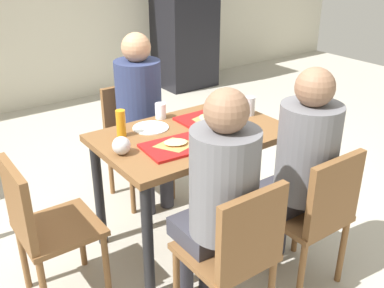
{
  "coord_description": "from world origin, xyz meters",
  "views": [
    {
      "loc": [
        -1.44,
        -2.0,
        1.82
      ],
      "look_at": [
        0.0,
        0.0,
        0.69
      ],
      "focal_mm": 41.92,
      "sensor_mm": 36.0,
      "label": 1
    }
  ],
  "objects_px": {
    "chair_near_left": "(236,250)",
    "pizza_slice_b": "(206,118)",
    "chair_far_side": "(134,133)",
    "tray_red_far": "(207,119)",
    "tray_red_near": "(176,147)",
    "chair_left_end": "(42,223)",
    "person_in_brown_jacket": "(301,160)",
    "pizza_slice_a": "(176,143)",
    "paper_plate_near_edge": "(235,136)",
    "person_far_side": "(142,108)",
    "plastic_cup_b": "(229,141)",
    "main_table": "(192,149)",
    "paper_plate_center": "(151,128)",
    "soda_can": "(250,106)",
    "foil_bundle": "(121,145)",
    "person_in_red": "(219,192)",
    "drink_fridge": "(184,13)",
    "plastic_cup_a": "(161,111)",
    "chair_near_right": "(316,211)",
    "condiment_bottle": "(121,123)"
  },
  "relations": [
    {
      "from": "chair_near_left",
      "to": "pizza_slice_b",
      "type": "height_order",
      "value": "chair_near_left"
    },
    {
      "from": "chair_far_side",
      "to": "tray_red_far",
      "type": "distance_m",
      "value": 0.72
    },
    {
      "from": "tray_red_near",
      "to": "chair_left_end",
      "type": "bearing_deg",
      "value": 170.43
    },
    {
      "from": "person_in_brown_jacket",
      "to": "pizza_slice_a",
      "type": "bearing_deg",
      "value": 134.41
    },
    {
      "from": "person_in_brown_jacket",
      "to": "paper_plate_near_edge",
      "type": "height_order",
      "value": "person_in_brown_jacket"
    },
    {
      "from": "person_far_side",
      "to": "pizza_slice_b",
      "type": "height_order",
      "value": "person_far_side"
    },
    {
      "from": "plastic_cup_b",
      "to": "paper_plate_near_edge",
      "type": "bearing_deg",
      "value": 37.61
    },
    {
      "from": "main_table",
      "to": "paper_plate_center",
      "type": "height_order",
      "value": "paper_plate_center"
    },
    {
      "from": "chair_left_end",
      "to": "paper_plate_near_edge",
      "type": "distance_m",
      "value": 1.16
    },
    {
      "from": "tray_red_far",
      "to": "paper_plate_near_edge",
      "type": "height_order",
      "value": "tray_red_far"
    },
    {
      "from": "soda_can",
      "to": "paper_plate_center",
      "type": "bearing_deg",
      "value": 164.41
    },
    {
      "from": "foil_bundle",
      "to": "pizza_slice_b",
      "type": "bearing_deg",
      "value": 8.94
    },
    {
      "from": "tray_red_far",
      "to": "pizza_slice_a",
      "type": "xyz_separation_m",
      "value": [
        -0.39,
        -0.23,
        0.02
      ]
    },
    {
      "from": "chair_left_end",
      "to": "person_in_red",
      "type": "distance_m",
      "value": 0.93
    },
    {
      "from": "foil_bundle",
      "to": "drink_fridge",
      "type": "relative_size",
      "value": 0.05
    },
    {
      "from": "main_table",
      "to": "soda_can",
      "type": "distance_m",
      "value": 0.51
    },
    {
      "from": "pizza_slice_a",
      "to": "foil_bundle",
      "type": "distance_m",
      "value": 0.3
    },
    {
      "from": "pizza_slice_b",
      "to": "plastic_cup_a",
      "type": "relative_size",
      "value": 2.16
    },
    {
      "from": "main_table",
      "to": "plastic_cup_a",
      "type": "distance_m",
      "value": 0.35
    },
    {
      "from": "chair_far_side",
      "to": "tray_red_near",
      "type": "height_order",
      "value": "chair_far_side"
    },
    {
      "from": "person_far_side",
      "to": "foil_bundle",
      "type": "distance_m",
      "value": 0.79
    },
    {
      "from": "main_table",
      "to": "tray_red_far",
      "type": "bearing_deg",
      "value": 28.82
    },
    {
      "from": "chair_near_right",
      "to": "main_table",
      "type": "bearing_deg",
      "value": 110.68
    },
    {
      "from": "paper_plate_near_edge",
      "to": "pizza_slice_a",
      "type": "xyz_separation_m",
      "value": [
        -0.36,
        0.08,
        0.02
      ]
    },
    {
      "from": "pizza_slice_b",
      "to": "plastic_cup_b",
      "type": "relative_size",
      "value": 2.16
    },
    {
      "from": "chair_near_right",
      "to": "person_in_red",
      "type": "relative_size",
      "value": 0.67
    },
    {
      "from": "person_in_brown_jacket",
      "to": "foil_bundle",
      "type": "xyz_separation_m",
      "value": [
        -0.76,
        0.59,
        0.07
      ]
    },
    {
      "from": "drink_fridge",
      "to": "pizza_slice_a",
      "type": "bearing_deg",
      "value": -125.61
    },
    {
      "from": "paper_plate_center",
      "to": "foil_bundle",
      "type": "height_order",
      "value": "foil_bundle"
    },
    {
      "from": "soda_can",
      "to": "chair_near_left",
      "type": "bearing_deg",
      "value": -134.85
    },
    {
      "from": "drink_fridge",
      "to": "plastic_cup_b",
      "type": "bearing_deg",
      "value": -121.06
    },
    {
      "from": "chair_near_right",
      "to": "person_far_side",
      "type": "relative_size",
      "value": 0.67
    },
    {
      "from": "chair_far_side",
      "to": "chair_left_end",
      "type": "relative_size",
      "value": 1.0
    },
    {
      "from": "tray_red_near",
      "to": "drink_fridge",
      "type": "height_order",
      "value": "drink_fridge"
    },
    {
      "from": "tray_red_near",
      "to": "paper_plate_center",
      "type": "bearing_deg",
      "value": 85.05
    },
    {
      "from": "chair_far_side",
      "to": "tray_red_far",
      "type": "relative_size",
      "value": 2.36
    },
    {
      "from": "plastic_cup_a",
      "to": "soda_can",
      "type": "bearing_deg",
      "value": -29.71
    },
    {
      "from": "chair_far_side",
      "to": "tray_red_near",
      "type": "relative_size",
      "value": 2.36
    },
    {
      "from": "chair_near_left",
      "to": "chair_left_end",
      "type": "relative_size",
      "value": 1.0
    },
    {
      "from": "tray_red_near",
      "to": "tray_red_far",
      "type": "relative_size",
      "value": 1.0
    },
    {
      "from": "person_in_brown_jacket",
      "to": "pizza_slice_a",
      "type": "height_order",
      "value": "person_in_brown_jacket"
    },
    {
      "from": "chair_far_side",
      "to": "drink_fridge",
      "type": "height_order",
      "value": "drink_fridge"
    },
    {
      "from": "chair_far_side",
      "to": "drink_fridge",
      "type": "bearing_deg",
      "value": 47.5
    },
    {
      "from": "condiment_bottle",
      "to": "foil_bundle",
      "type": "bearing_deg",
      "value": -117.44
    },
    {
      "from": "chair_far_side",
      "to": "person_in_brown_jacket",
      "type": "height_order",
      "value": "person_in_brown_jacket"
    },
    {
      "from": "person_in_red",
      "to": "person_far_side",
      "type": "xyz_separation_m",
      "value": [
        0.28,
        1.21,
        0.0
      ]
    },
    {
      "from": "chair_near_right",
      "to": "person_in_red",
      "type": "xyz_separation_m",
      "value": [
        -0.56,
        0.14,
        0.25
      ]
    },
    {
      "from": "main_table",
      "to": "drink_fridge",
      "type": "distance_m",
      "value": 3.45
    },
    {
      "from": "paper_plate_center",
      "to": "plastic_cup_b",
      "type": "relative_size",
      "value": 2.2
    },
    {
      "from": "main_table",
      "to": "person_in_brown_jacket",
      "type": "height_order",
      "value": "person_in_brown_jacket"
    }
  ]
}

